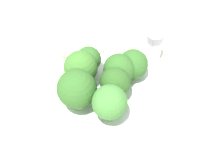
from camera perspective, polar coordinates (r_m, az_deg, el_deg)
name	(u,v)px	position (r m, az deg, el deg)	size (l,w,h in m)	color
ground_plane	(112,113)	(0.49, 0.00, -5.38)	(3.00, 3.00, 0.00)	silver
bowl	(112,106)	(0.48, 0.00, -4.04)	(0.17, 0.17, 0.04)	silver
broccoli_floret_0	(133,65)	(0.47, 3.86, 3.57)	(0.05, 0.05, 0.05)	#84AD66
broccoli_floret_1	(110,103)	(0.41, -0.43, -3.44)	(0.05, 0.05, 0.06)	#8EB770
broccoli_floret_2	(117,85)	(0.44, 0.95, -0.23)	(0.04, 0.04, 0.06)	#7A9E5B
broccoli_floret_3	(77,89)	(0.43, -6.45, -0.97)	(0.06, 0.06, 0.07)	#8EB770
broccoli_floret_4	(90,59)	(0.47, -3.98, 4.60)	(0.04, 0.04, 0.05)	#84AD66
broccoli_floret_5	(81,68)	(0.45, -5.72, 2.98)	(0.05, 0.05, 0.06)	#84AD66
broccoli_floret_6	(119,70)	(0.46, 1.27, 2.60)	(0.05, 0.05, 0.06)	#7A9E5B
pepper_shaker	(154,46)	(0.55, 7.64, 6.83)	(0.03, 0.03, 0.06)	#B2B7BC
almond_crumb_1	(65,56)	(0.58, -8.67, 5.17)	(0.01, 0.01, 0.01)	#AD7F4C
almond_crumb_2	(103,51)	(0.58, -1.60, 6.11)	(0.01, 0.00, 0.01)	olive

